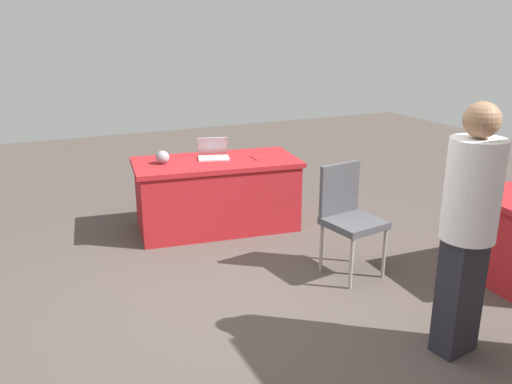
{
  "coord_description": "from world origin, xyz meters",
  "views": [
    {
      "loc": [
        1.39,
        3.33,
        2.1
      ],
      "look_at": [
        -0.19,
        -0.07,
        0.9
      ],
      "focal_mm": 37.03,
      "sensor_mm": 36.0,
      "label": 1
    }
  ],
  "objects_px": {
    "table_foreground": "(217,194)",
    "chair_tucked_right": "(349,213)",
    "yarn_ball": "(162,157)",
    "laptop_silver": "(213,154)",
    "person_presenter": "(469,221)",
    "scissors_red": "(255,158)"
  },
  "relations": [
    {
      "from": "table_foreground",
      "to": "yarn_ball",
      "type": "distance_m",
      "value": 0.7
    },
    {
      "from": "yarn_ball",
      "to": "table_foreground",
      "type": "bearing_deg",
      "value": 171.02
    },
    {
      "from": "table_foreground",
      "to": "chair_tucked_right",
      "type": "distance_m",
      "value": 1.63
    },
    {
      "from": "laptop_silver",
      "to": "scissors_red",
      "type": "distance_m",
      "value": 0.44
    },
    {
      "from": "chair_tucked_right",
      "to": "laptop_silver",
      "type": "distance_m",
      "value": 1.72
    },
    {
      "from": "scissors_red",
      "to": "yarn_ball",
      "type": "bearing_deg",
      "value": -100.69
    },
    {
      "from": "chair_tucked_right",
      "to": "table_foreground",
      "type": "bearing_deg",
      "value": -74.75
    },
    {
      "from": "laptop_silver",
      "to": "scissors_red",
      "type": "xyz_separation_m",
      "value": [
        -0.39,
        0.21,
        -0.04
      ]
    },
    {
      "from": "person_presenter",
      "to": "scissors_red",
      "type": "distance_m",
      "value": 2.69
    },
    {
      "from": "table_foreground",
      "to": "scissors_red",
      "type": "relative_size",
      "value": 9.96
    },
    {
      "from": "yarn_ball",
      "to": "laptop_silver",
      "type": "bearing_deg",
      "value": -178.6
    },
    {
      "from": "table_foreground",
      "to": "yarn_ball",
      "type": "bearing_deg",
      "value": -8.98
    },
    {
      "from": "table_foreground",
      "to": "chair_tucked_right",
      "type": "relative_size",
      "value": 1.87
    },
    {
      "from": "chair_tucked_right",
      "to": "yarn_ball",
      "type": "bearing_deg",
      "value": -61.17
    },
    {
      "from": "table_foreground",
      "to": "laptop_silver",
      "type": "distance_m",
      "value": 0.42
    },
    {
      "from": "scissors_red",
      "to": "chair_tucked_right",
      "type": "bearing_deg",
      "value": 11.33
    },
    {
      "from": "chair_tucked_right",
      "to": "person_presenter",
      "type": "relative_size",
      "value": 0.58
    },
    {
      "from": "laptop_silver",
      "to": "yarn_ball",
      "type": "xyz_separation_m",
      "value": [
        0.55,
        0.01,
        0.03
      ]
    },
    {
      "from": "chair_tucked_right",
      "to": "person_presenter",
      "type": "xyz_separation_m",
      "value": [
        0.02,
        1.3,
        0.38
      ]
    },
    {
      "from": "table_foreground",
      "to": "chair_tucked_right",
      "type": "xyz_separation_m",
      "value": [
        -0.65,
        1.49,
        0.18
      ]
    },
    {
      "from": "chair_tucked_right",
      "to": "person_presenter",
      "type": "distance_m",
      "value": 1.35
    },
    {
      "from": "table_foreground",
      "to": "laptop_silver",
      "type": "relative_size",
      "value": 4.62
    }
  ]
}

